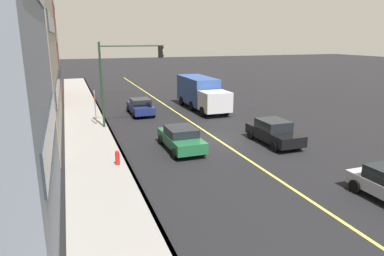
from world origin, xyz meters
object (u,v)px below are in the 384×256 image
Objects in this scene: car_black at (274,132)px; street_sign_post at (95,105)px; traffic_light_mast at (125,69)px; car_green at (181,138)px; fire_hydrant at (118,159)px; car_navy at (140,106)px; truck_blue at (201,92)px.

street_sign_post reaches higher than car_black.
traffic_light_mast is 3.70m from street_sign_post.
traffic_light_mast is at bearing -114.33° from street_sign_post.
fire_hydrant is (-1.69, 4.12, -0.27)m from car_green.
car_green is at bearing -162.33° from traffic_light_mast.
car_black reaches higher than car_navy.
street_sign_post is at bearing 50.54° from car_black.
car_black reaches higher than fire_hydrant.
car_navy is 10.76m from car_green.
street_sign_post is at bearing 109.28° from truck_blue.
street_sign_post is 3.05× the size of fire_hydrant.
car_navy reaches higher than fire_hydrant.
fire_hydrant is (-8.46, 1.96, -3.96)m from traffic_light_mast.
fire_hydrant is at bearing 112.37° from car_green.
car_black is at bearing -98.01° from car_green.
fire_hydrant is at bearing 166.93° from traffic_light_mast.
car_green is at bearing -67.63° from fire_hydrant.
street_sign_post is at bearing 1.84° from fire_hydrant.
car_navy is at bearing -17.06° from fire_hydrant.
street_sign_post is (-3.56, 10.18, 0.09)m from truck_blue.
truck_blue is 10.78m from street_sign_post.
traffic_light_mast is (6.76, 2.15, 3.69)m from car_green.
street_sign_post is (-2.96, 4.13, 0.94)m from car_navy.
car_green is at bearing 153.10° from truck_blue.
fire_hydrant is (-9.48, -0.30, -1.22)m from street_sign_post.
truck_blue is 9.57m from traffic_light_mast.
truck_blue is 2.95× the size of street_sign_post.
car_black is at bearing -132.79° from traffic_light_mast.
truck_blue is (11.35, -5.76, 0.86)m from car_green.
car_green is 8.00m from traffic_light_mast.
traffic_light_mast reaches higher than car_black.
car_black is 12.24m from truck_blue.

